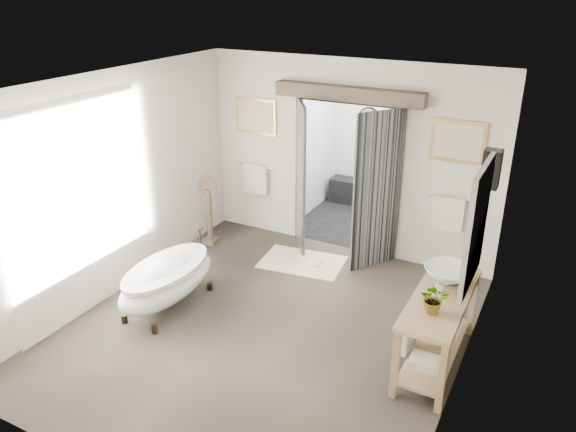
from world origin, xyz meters
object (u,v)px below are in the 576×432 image
Objects in this scene: clawfoot_tub at (167,279)px; basin at (449,275)px; vanity at (436,323)px; rug at (302,262)px.

basin reaches higher than clawfoot_tub.
basin is at bearing 86.48° from vanity.
clawfoot_tub is 1.35× the size of rug.
vanity is 2.98× the size of basin.
clawfoot_tub is at bearing -118.29° from rug.
vanity is at bearing 7.24° from clawfoot_tub.
rug is 2.74m from basin.
rug is (1.00, 1.86, -0.38)m from clawfoot_tub.
clawfoot_tub is 1.01× the size of vanity.
rug is at bearing 129.41° from basin.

